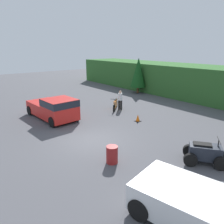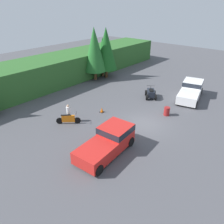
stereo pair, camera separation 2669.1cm
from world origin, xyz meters
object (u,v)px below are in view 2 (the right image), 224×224
Objects in this scene: pickup_truck_second at (191,90)px; quad_atv at (151,94)px; pickup_truck_red at (109,140)px; traffic_cone at (102,110)px; dirt_bike at (68,119)px; rider_person at (69,112)px; steel_barrel at (167,111)px.

pickup_truck_second is 4.76m from quad_atv.
traffic_cone is (4.43, 4.85, -0.69)m from pickup_truck_red.
dirt_bike is 3.16× the size of traffic_cone.
traffic_cone is (3.44, -1.09, -0.70)m from rider_person.
rider_person reaches higher than traffic_cone.
rider_person is 3.20× the size of traffic_cone.
pickup_truck_second is 14.66m from rider_person.
pickup_truck_red is at bearing 175.85° from steel_barrel.
steel_barrel is at bearing -8.35° from pickup_truck_red.
rider_person is (-10.00, 2.94, 0.43)m from quad_atv.
rider_person is at bearing 126.93° from quad_atv.
rider_person is at bearing 90.37° from dirt_bike.
pickup_truck_red is 5.88× the size of steel_barrel.
steel_barrel is (-2.81, -3.58, -0.08)m from quad_atv.
steel_barrel is (7.52, -6.22, -0.03)m from dirt_bike.
traffic_cone is (-6.56, 1.86, -0.27)m from quad_atv.
rider_person is at bearing 76.24° from pickup_truck_red.
pickup_truck_second is 5.97m from steel_barrel.
pickup_truck_second is at bearing -85.22° from quad_atv.
pickup_truck_red is at bearing -132.45° from traffic_cone.
pickup_truck_second is (14.14, -0.56, 0.00)m from pickup_truck_red.
pickup_truck_second is 3.36× the size of dirt_bike.
steel_barrel is (8.19, -0.59, -0.51)m from pickup_truck_red.
pickup_truck_second reaches higher than rider_person.
traffic_cone is at bearing 137.47° from pickup_truck_second.
pickup_truck_second is 3.32× the size of rider_person.
pickup_truck_red is 9.41× the size of traffic_cone.
pickup_truck_second is at bearing -29.16° from traffic_cone.
quad_atv is 10.43m from rider_person.
pickup_truck_second reaches higher than quad_atv.
quad_atv is 2.67× the size of steel_barrel.
pickup_truck_red reaches higher than rider_person.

